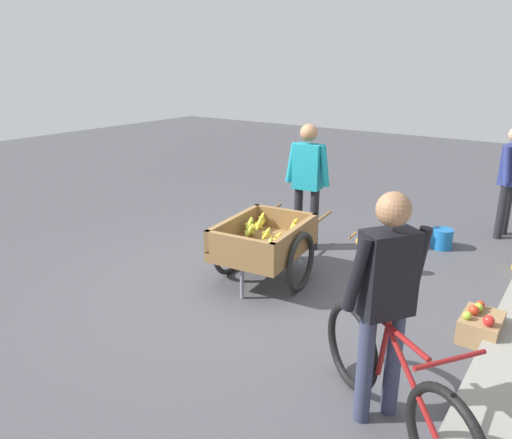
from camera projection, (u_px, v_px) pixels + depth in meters
ground_plane at (251, 287)px, 5.18m from camera, size 24.00×24.00×0.00m
fruit_cart at (264, 244)px, 5.21m from camera, size 1.73×1.01×0.71m
vendor_person at (307, 176)px, 6.00m from camera, size 0.24×0.60×1.60m
bicycle at (392, 385)px, 3.08m from camera, size 0.99×1.40×0.85m
cyclist_person at (386, 290)px, 3.03m from camera, size 0.44×0.41×1.59m
dog at (374, 246)px, 5.60m from camera, size 0.29×0.66×0.40m
plastic_bucket at (442, 239)px, 6.24m from camera, size 0.27×0.27×0.26m
apple_crate at (480, 326)px, 4.20m from camera, size 0.44×0.32×0.31m
bystander_person at (510, 173)px, 6.42m from camera, size 0.52×0.25×1.51m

